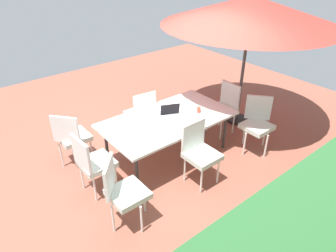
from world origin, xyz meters
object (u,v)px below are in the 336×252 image
at_px(chair_northwest, 257,122).
at_px(cup, 199,110).
at_px(dining_table, 168,121).
at_px(chair_southeast, 72,136).
at_px(chair_north, 200,151).
at_px(patio_umbrella, 251,10).
at_px(chair_east, 93,161).
at_px(chair_west, 224,106).
at_px(chair_south, 142,112).
at_px(laptop, 169,111).
at_px(chair_northeast, 123,190).

relative_size(chair_northwest, cup, 9.75).
bearing_deg(dining_table, cup, 162.24).
height_order(dining_table, chair_southeast, chair_southeast).
relative_size(chair_north, cup, 9.75).
height_order(patio_umbrella, chair_southeast, patio_umbrella).
height_order(dining_table, chair_east, chair_east).
bearing_deg(chair_west, chair_south, -119.67).
bearing_deg(chair_north, cup, 47.17).
relative_size(chair_south, chair_east, 1.00).
relative_size(chair_east, chair_north, 1.00).
bearing_deg(chair_north, chair_northwest, -0.70).
relative_size(dining_table, laptop, 5.51).
bearing_deg(dining_table, chair_southeast, -30.32).
bearing_deg(chair_south, chair_northeast, 54.69).
distance_m(patio_umbrella, chair_northwest, 1.95).
height_order(dining_table, cup, cup).
height_order(laptop, cup, laptop).
distance_m(chair_east, laptop, 1.54).
relative_size(dining_table, chair_northeast, 2.21).
bearing_deg(chair_southeast, chair_east, 136.40).
bearing_deg(chair_southeast, chair_north, 179.42).
bearing_deg(chair_northeast, chair_southeast, 39.87).
xyz_separation_m(chair_west, chair_south, (1.37, -0.78, 0.00)).
distance_m(dining_table, chair_northeast, 1.61).
xyz_separation_m(patio_umbrella, cup, (1.38, 0.23, -1.41)).
distance_m(patio_umbrella, laptop, 2.28).
xyz_separation_m(dining_table, cup, (-0.53, 0.17, 0.09)).
xyz_separation_m(chair_south, chair_northeast, (1.36, 1.55, 0.00)).
bearing_deg(chair_west, dining_table, -91.40).
xyz_separation_m(chair_west, chair_southeast, (2.70, -0.82, 0.00)).
bearing_deg(cup, chair_west, -170.37).
bearing_deg(cup, chair_northeast, 18.34).
height_order(chair_south, chair_northeast, same).
bearing_deg(chair_north, chair_south, 88.65).
bearing_deg(patio_umbrella, chair_north, 23.89).
height_order(chair_south, chair_east, same).
bearing_deg(chair_northwest, chair_west, 139.85).
height_order(chair_west, cup, chair_west).
relative_size(chair_south, chair_northeast, 1.00).
xyz_separation_m(chair_east, laptop, (-1.52, -0.15, 0.24)).
relative_size(dining_table, chair_north, 2.21).
distance_m(chair_northwest, chair_southeast, 3.13).
xyz_separation_m(patio_umbrella, chair_west, (0.56, 0.09, -1.65)).
relative_size(patio_umbrella, chair_southeast, 3.25).
bearing_deg(laptop, chair_south, -53.29).
distance_m(chair_south, chair_north, 1.55).
distance_m(dining_table, chair_south, 0.76).
height_order(chair_northwest, chair_northeast, same).
distance_m(patio_umbrella, chair_north, 2.70).
bearing_deg(chair_west, chair_east, -90.04).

